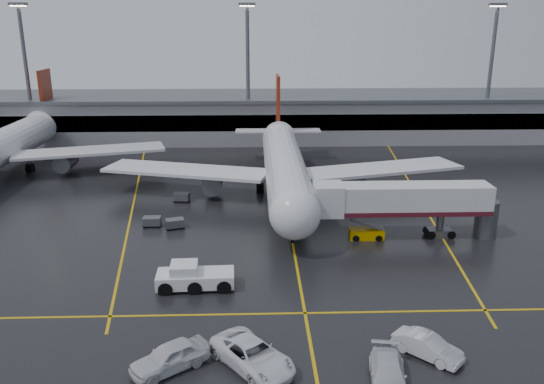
{
  "coord_description": "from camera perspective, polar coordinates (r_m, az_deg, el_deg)",
  "views": [
    {
      "loc": [
        -3.92,
        -61.36,
        22.42
      ],
      "look_at": [
        -2.0,
        -2.0,
        4.0
      ],
      "focal_mm": 36.59,
      "sensor_mm": 36.0,
      "label": 1
    }
  ],
  "objects": [
    {
      "name": "main_airliner",
      "position": [
        73.46,
        1.27,
        2.87
      ],
      "size": [
        48.8,
        45.6,
        14.1
      ],
      "color": "silver",
      "rests_on": "ground"
    },
    {
      "name": "light_mast_left",
      "position": [
        111.51,
        -23.99,
        11.7
      ],
      "size": [
        3.0,
        1.2,
        25.45
      ],
      "color": "#595B60",
      "rests_on": "ground"
    },
    {
      "name": "service_van_d",
      "position": [
        39.18,
        -10.47,
        -16.35
      ],
      "size": [
        5.72,
        5.02,
        1.87
      ],
      "primitive_type": "imported",
      "rotation": [
        0.0,
        0.0,
        -0.94
      ],
      "color": "silver",
      "rests_on": "ground"
    },
    {
      "name": "light_mast_mid",
      "position": [
        103.67,
        -2.51,
        12.82
      ],
      "size": [
        3.0,
        1.2,
        25.45
      ],
      "color": "#595B60",
      "rests_on": "ground"
    },
    {
      "name": "jet_bridge",
      "position": [
        60.46,
        13.38,
        -1.06
      ],
      "size": [
        19.9,
        3.4,
        6.05
      ],
      "color": "silver",
      "rests_on": "ground"
    },
    {
      "name": "baggage_cart_b",
      "position": [
        64.46,
        -12.24,
        -2.94
      ],
      "size": [
        2.02,
        1.32,
        1.12
      ],
      "color": "#595B60",
      "rests_on": "ground"
    },
    {
      "name": "pushback_tractor",
      "position": [
        49.4,
        -8.11,
        -8.71
      ],
      "size": [
        6.81,
        3.11,
        2.4
      ],
      "color": "silver",
      "rests_on": "ground"
    },
    {
      "name": "terminal",
      "position": [
        110.85,
        0.2,
        7.83
      ],
      "size": [
        122.0,
        19.0,
        8.6
      ],
      "color": "gray",
      "rests_on": "ground"
    },
    {
      "name": "service_van_a",
      "position": [
        38.78,
        -2.01,
        -16.43
      ],
      "size": [
        6.56,
        7.17,
        1.86
      ],
      "primitive_type": "imported",
      "rotation": [
        0.0,
        0.0,
        0.66
      ],
      "color": "white",
      "rests_on": "ground"
    },
    {
      "name": "second_airliner",
      "position": [
        93.17,
        -26.01,
        4.21
      ],
      "size": [
        48.8,
        45.6,
        14.1
      ],
      "color": "silver",
      "rests_on": "ground"
    },
    {
      "name": "baggage_cart_a",
      "position": [
        63.33,
        -9.96,
        -3.17
      ],
      "size": [
        2.29,
        1.82,
        1.12
      ],
      "color": "#595B60",
      "rests_on": "ground"
    },
    {
      "name": "apron_line_left",
      "position": [
        76.5,
        -13.9,
        -0.32
      ],
      "size": [
        9.99,
        69.35,
        0.02
      ],
      "primitive_type": "cube",
      "rotation": [
        0.0,
        0.0,
        0.14
      ],
      "color": "gold",
      "rests_on": "ground"
    },
    {
      "name": "service_van_c",
      "position": [
        41.31,
        15.69,
        -15.03
      ],
      "size": [
        4.69,
        4.63,
        1.61
      ],
      "primitive_type": "imported",
      "rotation": [
        0.0,
        0.0,
        0.8
      ],
      "color": "silver",
      "rests_on": "ground"
    },
    {
      "name": "apron_line_right",
      "position": [
        77.94,
        14.57,
        -0.05
      ],
      "size": [
        7.57,
        69.64,
        0.02
      ],
      "primitive_type": "cube",
      "rotation": [
        0.0,
        0.0,
        -0.1
      ],
      "color": "gold",
      "rests_on": "ground"
    },
    {
      "name": "baggage_cart_c",
      "position": [
        72.54,
        -9.28,
        -0.49
      ],
      "size": [
        2.13,
        1.51,
        1.12
      ],
      "color": "#595B60",
      "rests_on": "ground"
    },
    {
      "name": "service_van_b",
      "position": [
        38.0,
        11.84,
        -17.84
      ],
      "size": [
        3.08,
        5.84,
        1.62
      ],
      "primitive_type": "imported",
      "rotation": [
        0.0,
        0.0,
        -0.15
      ],
      "color": "silver",
      "rests_on": "ground"
    },
    {
      "name": "apron_line_stop",
      "position": [
        45.46,
        3.41,
        -12.34
      ],
      "size": [
        60.0,
        0.25,
        0.02
      ],
      "primitive_type": "cube",
      "color": "gold",
      "rests_on": "ground"
    },
    {
      "name": "apron_line_centre",
      "position": [
        65.44,
        1.7,
        -2.8
      ],
      "size": [
        0.25,
        90.0,
        0.02
      ],
      "primitive_type": "cube",
      "color": "gold",
      "rests_on": "ground"
    },
    {
      "name": "belt_loader",
      "position": [
        60.37,
        9.69,
        -4.25
      ],
      "size": [
        3.7,
        1.82,
        2.31
      ],
      "color": "#C48B00",
      "rests_on": "ground"
    },
    {
      "name": "ground",
      "position": [
        65.44,
        1.7,
        -2.81
      ],
      "size": [
        220.0,
        220.0,
        0.0
      ],
      "primitive_type": "plane",
      "color": "black",
      "rests_on": "ground"
    },
    {
      "name": "light_mast_right",
      "position": [
        112.58,
        21.61,
        12.01
      ],
      "size": [
        3.0,
        1.2,
        25.45
      ],
      "color": "#595B60",
      "rests_on": "ground"
    }
  ]
}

